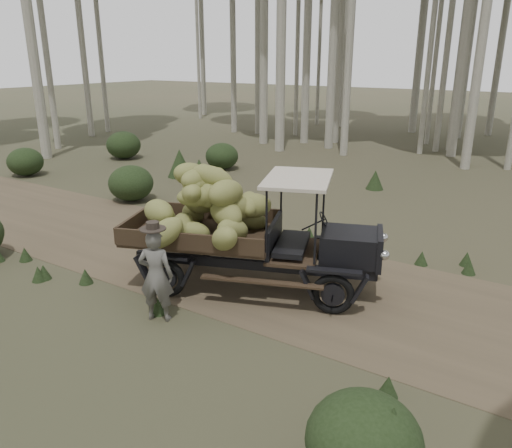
% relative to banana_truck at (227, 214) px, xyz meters
% --- Properties ---
extents(ground, '(120.00, 120.00, 0.00)m').
position_rel_banana_truck_xyz_m(ground, '(-0.93, 0.80, -1.39)').
color(ground, '#473D2B').
rests_on(ground, ground).
extents(dirt_track, '(70.00, 4.00, 0.01)m').
position_rel_banana_truck_xyz_m(dirt_track, '(-0.93, 0.80, -1.38)').
color(dirt_track, brown).
rests_on(dirt_track, ground).
extents(banana_truck, '(4.86, 3.20, 2.36)m').
position_rel_banana_truck_xyz_m(banana_truck, '(0.00, 0.00, 0.00)').
color(banana_truck, black).
rests_on(banana_truck, ground).
extents(farmer, '(0.67, 0.57, 1.68)m').
position_rel_banana_truck_xyz_m(farmer, '(-0.19, -1.68, -0.59)').
color(farmer, '#5A5853').
rests_on(farmer, ground).
extents(undergrowth, '(21.09, 18.64, 1.18)m').
position_rel_banana_truck_xyz_m(undergrowth, '(-4.27, -0.05, -0.89)').
color(undergrowth, '#233319').
rests_on(undergrowth, ground).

